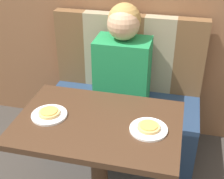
% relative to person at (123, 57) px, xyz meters
% --- Properties ---
extents(booth_seat, '(1.14, 0.54, 0.44)m').
position_rel_person_xyz_m(booth_seat, '(0.00, -0.00, -0.58)').
color(booth_seat, navy).
rests_on(booth_seat, ground_plane).
extents(booth_backrest, '(1.14, 0.09, 0.59)m').
position_rel_person_xyz_m(booth_backrest, '(0.00, 0.22, -0.06)').
color(booth_backrest, brown).
rests_on(booth_backrest, booth_seat).
extents(dining_table, '(0.89, 0.61, 0.70)m').
position_rel_person_xyz_m(dining_table, '(0.00, -0.65, -0.20)').
color(dining_table, '#422B1C').
rests_on(dining_table, ground_plane).
extents(person, '(0.38, 0.26, 0.73)m').
position_rel_person_xyz_m(person, '(0.00, 0.00, 0.00)').
color(person, '#1E8447').
rests_on(person, booth_seat).
extents(plate_left, '(0.20, 0.20, 0.01)m').
position_rel_person_xyz_m(plate_left, '(-0.27, -0.67, -0.09)').
color(plate_left, white).
rests_on(plate_left, dining_table).
extents(plate_right, '(0.20, 0.20, 0.01)m').
position_rel_person_xyz_m(plate_right, '(0.27, -0.67, -0.09)').
color(plate_right, white).
rests_on(plate_right, dining_table).
extents(pizza_left, '(0.12, 0.12, 0.02)m').
position_rel_person_xyz_m(pizza_left, '(-0.27, -0.67, -0.07)').
color(pizza_left, tan).
rests_on(pizza_left, plate_left).
extents(pizza_right, '(0.12, 0.12, 0.02)m').
position_rel_person_xyz_m(pizza_right, '(0.27, -0.67, -0.07)').
color(pizza_right, tan).
rests_on(pizza_right, plate_right).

